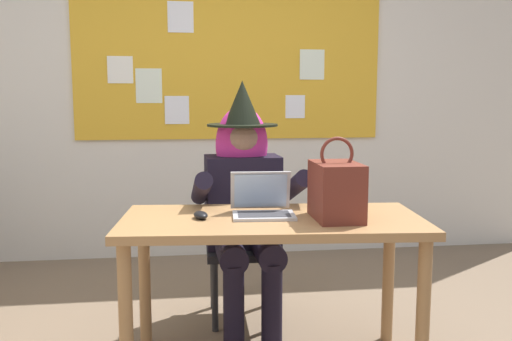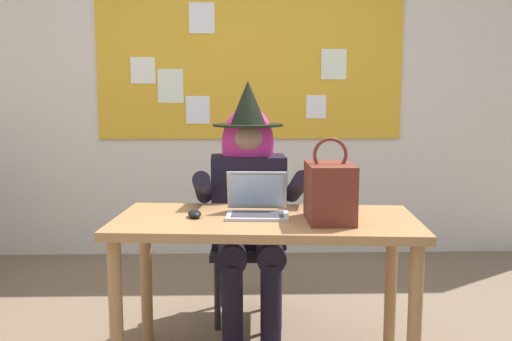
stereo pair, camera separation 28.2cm
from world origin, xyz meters
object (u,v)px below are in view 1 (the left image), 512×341
(laptop, at_px, (262,205))
(handbag, at_px, (336,190))
(desk_main, at_px, (272,238))
(chair_at_desk, at_px, (242,233))
(person_costumed, at_px, (244,190))
(computer_mouse, at_px, (201,215))

(laptop, bearing_deg, handbag, -17.81)
(desk_main, xyz_separation_m, chair_at_desk, (-0.07, 0.68, -0.14))
(person_costumed, relative_size, handbag, 3.64)
(person_costumed, bearing_deg, handbag, 27.43)
(desk_main, bearing_deg, computer_mouse, 177.67)
(computer_mouse, bearing_deg, chair_at_desk, 53.91)
(person_costumed, xyz_separation_m, handbag, (0.35, -0.63, 0.10))
(desk_main, relative_size, laptop, 4.75)
(computer_mouse, xyz_separation_m, handbag, (0.61, -0.08, 0.12))
(person_costumed, height_order, computer_mouse, person_costumed)
(laptop, relative_size, handbag, 0.80)
(laptop, height_order, handbag, handbag)
(person_costumed, distance_m, handbag, 0.73)
(laptop, bearing_deg, computer_mouse, -168.11)
(chair_at_desk, bearing_deg, person_costumed, 1.40)
(desk_main, xyz_separation_m, handbag, (0.28, -0.07, 0.23))
(laptop, bearing_deg, person_costumed, 97.30)
(handbag, bearing_deg, desk_main, 166.06)
(desk_main, distance_m, computer_mouse, 0.35)
(chair_at_desk, distance_m, person_costumed, 0.30)
(chair_at_desk, xyz_separation_m, computer_mouse, (-0.26, -0.67, 0.26))
(person_costumed, xyz_separation_m, laptop, (0.03, -0.50, 0.01))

